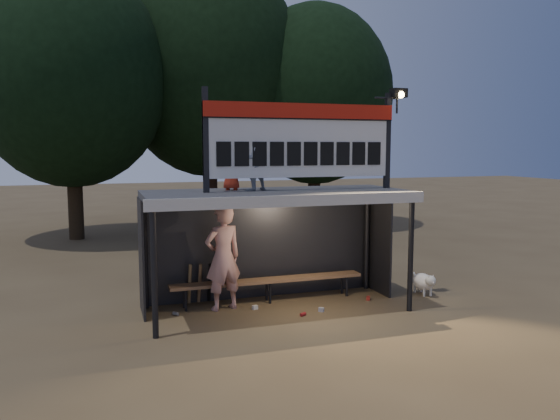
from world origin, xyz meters
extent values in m
plane|color=brown|center=(0.00, 0.00, 0.00)|extent=(80.00, 80.00, 0.00)
imported|color=silver|center=(-0.98, 0.33, 1.03)|extent=(0.85, 0.66, 2.05)
imported|color=gray|center=(-0.45, 0.13, 2.90)|extent=(0.70, 0.65, 1.16)
imported|color=#A92B1A|center=(-0.78, 0.41, 2.74)|extent=(0.48, 0.40, 0.83)
cube|color=#373739|center=(0.00, 0.00, 2.26)|extent=(5.00, 2.00, 0.12)
cube|color=silver|center=(0.00, -1.02, 2.22)|extent=(5.10, 0.06, 0.20)
cylinder|color=black|center=(-2.40, -0.90, 1.10)|extent=(0.10, 0.10, 2.20)
cylinder|color=black|center=(2.40, -0.90, 1.10)|extent=(0.10, 0.10, 2.20)
cylinder|color=black|center=(-2.40, 0.90, 1.10)|extent=(0.10, 0.10, 2.20)
cylinder|color=black|center=(2.40, 0.90, 1.10)|extent=(0.10, 0.10, 2.20)
cube|color=black|center=(0.00, 1.00, 1.10)|extent=(5.00, 0.04, 2.20)
cube|color=black|center=(-2.50, 0.50, 1.10)|extent=(0.04, 1.00, 2.20)
cube|color=black|center=(2.50, 0.50, 1.10)|extent=(0.04, 1.00, 2.20)
cylinder|color=black|center=(0.00, 1.00, 2.15)|extent=(5.00, 0.06, 0.06)
cube|color=black|center=(-1.35, 0.00, 3.27)|extent=(0.10, 0.10, 1.90)
cube|color=black|center=(2.35, 0.00, 3.27)|extent=(0.10, 0.10, 1.90)
cube|color=silver|center=(0.50, 0.00, 3.27)|extent=(3.80, 0.08, 1.40)
cube|color=#AA190C|center=(0.50, -0.05, 3.83)|extent=(3.80, 0.04, 0.28)
cube|color=black|center=(0.50, -0.06, 3.68)|extent=(3.80, 0.02, 0.03)
cube|color=black|center=(-1.03, -0.05, 3.02)|extent=(0.27, 0.03, 0.45)
cube|color=black|center=(-0.69, -0.05, 3.02)|extent=(0.27, 0.03, 0.45)
cube|color=black|center=(-0.35, -0.05, 3.02)|extent=(0.27, 0.03, 0.45)
cube|color=black|center=(-0.01, -0.05, 3.02)|extent=(0.27, 0.03, 0.45)
cube|color=black|center=(0.33, -0.05, 3.02)|extent=(0.27, 0.03, 0.45)
cube|color=black|center=(0.67, -0.05, 3.02)|extent=(0.27, 0.03, 0.45)
cube|color=black|center=(1.01, -0.05, 3.02)|extent=(0.27, 0.03, 0.45)
cube|color=black|center=(1.35, -0.05, 3.02)|extent=(0.27, 0.03, 0.45)
cube|color=black|center=(1.69, -0.05, 3.02)|extent=(0.27, 0.03, 0.45)
cube|color=black|center=(2.03, -0.05, 3.02)|extent=(0.27, 0.03, 0.45)
cylinder|color=black|center=(2.30, 0.00, 4.12)|extent=(0.50, 0.04, 0.04)
cylinder|color=black|center=(2.55, 0.00, 3.97)|extent=(0.04, 0.04, 0.30)
cube|color=black|center=(2.55, -0.05, 4.22)|extent=(0.30, 0.22, 0.18)
sphere|color=#FFD88C|center=(2.55, -0.14, 4.18)|extent=(0.14, 0.14, 0.14)
cube|color=olive|center=(0.00, 0.55, 0.45)|extent=(4.00, 0.35, 0.06)
cylinder|color=black|center=(-1.70, 0.43, 0.23)|extent=(0.05, 0.05, 0.45)
cylinder|color=black|center=(-1.70, 0.67, 0.23)|extent=(0.05, 0.05, 0.45)
cylinder|color=black|center=(0.00, 0.43, 0.23)|extent=(0.05, 0.05, 0.45)
cylinder|color=black|center=(0.00, 0.67, 0.23)|extent=(0.05, 0.05, 0.45)
cylinder|color=black|center=(1.70, 0.43, 0.23)|extent=(0.05, 0.05, 0.45)
cylinder|color=black|center=(1.70, 0.67, 0.23)|extent=(0.05, 0.05, 0.45)
cylinder|color=black|center=(-4.00, 10.00, 1.87)|extent=(0.50, 0.50, 3.74)
ellipsoid|color=black|center=(-4.00, 10.00, 5.53)|extent=(6.46, 6.46, 7.48)
cylinder|color=black|center=(1.00, 11.50, 2.09)|extent=(0.50, 0.50, 4.18)
ellipsoid|color=black|center=(1.00, 11.50, 6.18)|extent=(7.22, 7.22, 8.36)
cylinder|color=black|center=(5.00, 10.50, 1.76)|extent=(0.50, 0.50, 3.52)
ellipsoid|color=black|center=(5.00, 10.50, 5.20)|extent=(6.08, 6.08, 7.04)
ellipsoid|color=white|center=(3.32, 0.07, 0.27)|extent=(0.36, 0.58, 0.36)
sphere|color=#EEE6CE|center=(3.32, -0.21, 0.36)|extent=(0.22, 0.22, 0.22)
cone|color=beige|center=(3.32, -0.31, 0.34)|extent=(0.10, 0.10, 0.10)
cone|color=beige|center=(3.27, -0.23, 0.46)|extent=(0.06, 0.06, 0.07)
cone|color=beige|center=(3.37, -0.23, 0.46)|extent=(0.06, 0.06, 0.07)
cylinder|color=beige|center=(3.24, -0.11, 0.09)|extent=(0.05, 0.05, 0.18)
cylinder|color=white|center=(3.40, -0.11, 0.09)|extent=(0.05, 0.05, 0.18)
cylinder|color=silver|center=(3.24, 0.25, 0.09)|extent=(0.05, 0.05, 0.18)
cylinder|color=beige|center=(3.40, 0.25, 0.09)|extent=(0.05, 0.05, 0.18)
cylinder|color=beige|center=(3.32, 0.37, 0.34)|extent=(0.04, 0.16, 0.14)
cylinder|color=#9A7848|center=(-1.56, 0.82, 0.43)|extent=(0.08, 0.27, 0.84)
cylinder|color=olive|center=(-1.36, 0.82, 0.43)|extent=(0.08, 0.30, 0.83)
cylinder|color=black|center=(-1.16, 0.82, 0.43)|extent=(0.08, 0.33, 0.83)
cylinder|color=#9B7548|center=(-0.96, 0.82, 0.43)|extent=(0.08, 0.35, 0.82)
cube|color=#A1251B|center=(2.00, 0.02, 0.04)|extent=(0.11, 0.12, 0.08)
cylinder|color=#ACACB1|center=(-1.92, 0.23, 0.04)|extent=(0.13, 0.13, 0.07)
cube|color=beige|center=(-0.40, 0.13, 0.04)|extent=(0.11, 0.09, 0.08)
cylinder|color=maroon|center=(0.33, -0.56, 0.04)|extent=(0.14, 0.11, 0.07)
cube|color=#A8A9AD|center=(0.76, -0.42, 0.04)|extent=(0.12, 0.12, 0.08)
camera|label=1|loc=(-3.19, -9.83, 3.14)|focal=35.00mm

